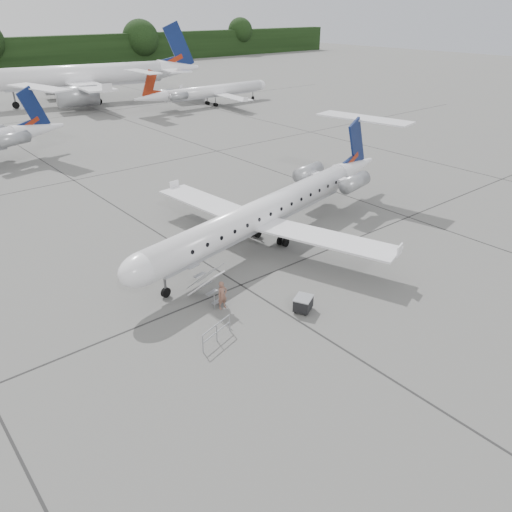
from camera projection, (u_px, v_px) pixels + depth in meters
ground at (354, 280)px, 30.86m from camera, size 320.00×320.00×0.00m
main_regional_jet at (261, 200)px, 33.80m from camera, size 30.02×24.26×6.83m
airstair at (206, 284)px, 28.23m from camera, size 1.29×2.36×2.14m
passenger at (222, 295)px, 27.63m from camera, size 0.61×0.40×1.66m
safety_railing at (217, 333)px, 25.01m from camera, size 2.13×0.71×1.00m
baggage_cart at (303, 304)px, 27.55m from camera, size 1.33×1.24×0.92m
bg_narrowbody at (80, 65)px, 84.12m from camera, size 39.40×31.62×12.63m
bg_regional_right at (215, 85)px, 83.83m from camera, size 25.39×18.59×6.55m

